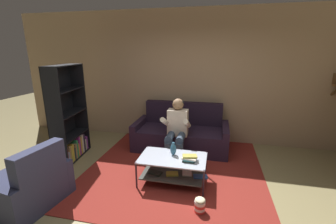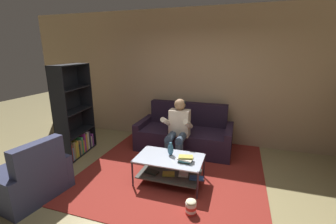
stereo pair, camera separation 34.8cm
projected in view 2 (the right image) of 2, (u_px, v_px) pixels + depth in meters
ground at (161, 203)px, 3.09m from camera, size 16.80×16.80×0.00m
back_partition at (198, 78)px, 4.96m from camera, size 8.40×0.12×2.90m
couch at (185, 135)px, 4.77m from camera, size 1.95×0.91×0.94m
person_seated_center at (178, 128)px, 4.18m from camera, size 0.50×0.58×1.17m
coffee_table at (170, 166)px, 3.51m from camera, size 1.07×0.61×0.43m
area_rug at (176, 165)px, 4.10m from camera, size 3.00×3.28×0.01m
vase at (171, 149)px, 3.53m from camera, size 0.10×0.10×0.21m
book_stack at (185, 159)px, 3.34m from camera, size 0.23×0.19×0.08m
bookshelf at (74, 125)px, 4.45m from camera, size 0.40×0.91×1.79m
armchair at (29, 178)px, 3.19m from camera, size 0.97×1.02×0.87m
popcorn_tub at (191, 207)px, 2.86m from camera, size 0.14×0.14×0.21m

